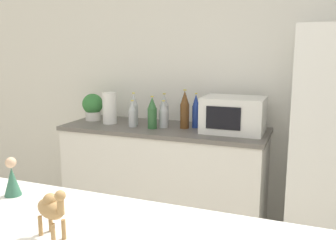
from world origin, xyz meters
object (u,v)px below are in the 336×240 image
(paper_towel_roll, at_px, (110,108))
(back_bottle_2, at_px, (164,110))
(back_bottle_4, at_px, (133,114))
(back_bottle_5, at_px, (163,115))
(wise_man_figurine_blue, at_px, (12,179))
(microwave, at_px, (234,115))
(potted_plant, at_px, (93,106))
(back_bottle_1, at_px, (185,110))
(back_bottle_3, at_px, (152,113))
(back_bottle_6, at_px, (134,109))
(camel_figurine, at_px, (52,208))
(back_bottle_0, at_px, (196,111))

(paper_towel_roll, bearing_deg, back_bottle_2, 15.25)
(back_bottle_4, xyz_separation_m, back_bottle_5, (0.25, 0.07, 0.00))
(wise_man_figurine_blue, bearing_deg, microwave, 76.28)
(wise_man_figurine_blue, bearing_deg, back_bottle_2, 94.77)
(microwave, bearing_deg, potted_plant, 178.74)
(potted_plant, distance_m, back_bottle_4, 0.50)
(back_bottle_4, relative_size, back_bottle_5, 0.99)
(back_bottle_1, bearing_deg, microwave, 1.51)
(back_bottle_4, distance_m, back_bottle_5, 0.26)
(back_bottle_3, distance_m, back_bottle_6, 0.23)
(potted_plant, distance_m, camel_figurine, 2.44)
(back_bottle_2, height_order, back_bottle_6, back_bottle_6)
(paper_towel_roll, relative_size, back_bottle_6, 0.98)
(back_bottle_4, bearing_deg, camel_figurine, -69.97)
(camel_figurine, height_order, wise_man_figurine_blue, camel_figurine)
(back_bottle_4, bearing_deg, wise_man_figurine_blue, -77.97)
(back_bottle_4, bearing_deg, back_bottle_2, 40.96)
(back_bottle_2, xyz_separation_m, back_bottle_5, (0.04, -0.11, -0.02))
(potted_plant, relative_size, back_bottle_6, 0.88)
(potted_plant, bearing_deg, paper_towel_roll, -19.49)
(back_bottle_4, distance_m, camel_figurine, 2.11)
(microwave, height_order, camel_figurine, microwave)
(potted_plant, distance_m, back_bottle_3, 0.67)
(back_bottle_0, height_order, back_bottle_3, back_bottle_0)
(microwave, bearing_deg, back_bottle_3, -170.39)
(potted_plant, bearing_deg, back_bottle_1, -2.49)
(back_bottle_0, xyz_separation_m, back_bottle_6, (-0.54, -0.07, -0.01))
(potted_plant, xyz_separation_m, back_bottle_1, (0.91, -0.04, 0.02))
(microwave, bearing_deg, paper_towel_roll, -177.38)
(back_bottle_2, bearing_deg, back_bottle_3, -99.63)
(back_bottle_6, bearing_deg, paper_towel_roll, -172.36)
(back_bottle_3, bearing_deg, back_bottle_4, 179.29)
(microwave, distance_m, back_bottle_5, 0.59)
(camel_figurine, bearing_deg, back_bottle_5, 102.87)
(wise_man_figurine_blue, bearing_deg, back_bottle_1, 88.34)
(back_bottle_6, distance_m, camel_figurine, 2.20)
(back_bottle_0, distance_m, back_bottle_6, 0.55)
(back_bottle_5, xyz_separation_m, wise_man_figurine_blue, (0.13, -1.85, 0.07))
(back_bottle_4, bearing_deg, back_bottle_1, 12.77)
(potted_plant, distance_m, back_bottle_6, 0.45)
(back_bottle_2, bearing_deg, paper_towel_roll, -164.75)
(back_bottle_1, height_order, back_bottle_6, back_bottle_1)
(back_bottle_1, relative_size, camel_figurine, 2.04)
(back_bottle_2, height_order, wise_man_figurine_blue, back_bottle_2)
(back_bottle_2, bearing_deg, camel_figurine, -76.81)
(potted_plant, relative_size, back_bottle_3, 0.91)
(back_bottle_4, bearing_deg, potted_plant, 163.90)
(back_bottle_3, bearing_deg, paper_towel_roll, 172.05)
(back_bottle_5, bearing_deg, paper_towel_roll, -178.35)
(potted_plant, height_order, back_bottle_5, potted_plant)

